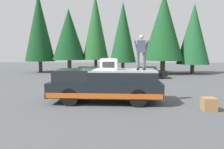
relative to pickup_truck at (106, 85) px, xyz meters
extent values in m
plane|color=#4C4F51|center=(0.28, 0.74, -0.87)|extent=(90.00, 90.00, 0.00)
cube|color=black|center=(0.00, 0.01, -0.17)|extent=(2.00, 5.50, 0.70)
cube|color=#CC5619|center=(0.00, 0.01, -0.37)|extent=(2.01, 5.39, 0.24)
cube|color=black|center=(0.00, 1.52, 0.48)|extent=(1.84, 1.87, 0.60)
cube|color=black|center=(0.00, -0.87, 0.44)|extent=(1.92, 3.19, 0.52)
cube|color=#A8AAAF|center=(0.00, -0.87, 0.74)|extent=(1.94, 3.19, 0.08)
cube|color=#232326|center=(0.00, 2.70, -0.44)|extent=(1.96, 0.16, 0.20)
cube|color=#B2B5BA|center=(0.00, -2.68, -0.44)|extent=(1.96, 0.16, 0.20)
cylinder|color=black|center=(-0.85, 1.60, -0.45)|extent=(0.30, 0.84, 0.84)
cylinder|color=black|center=(0.85, 1.60, -0.45)|extent=(0.30, 0.84, 0.84)
cylinder|color=black|center=(-0.85, -1.59, -0.45)|extent=(0.30, 0.84, 0.84)
cylinder|color=black|center=(0.85, -1.59, -0.45)|extent=(0.30, 0.84, 0.84)
cube|color=silver|center=(0.01, -0.17, 1.04)|extent=(0.64, 0.84, 0.52)
cube|color=#2D2D30|center=(-0.31, -0.17, 1.04)|extent=(0.01, 0.59, 0.29)
cube|color=#99999E|center=(0.01, -0.17, 1.32)|extent=(0.58, 0.76, 0.04)
cylinder|color=#4C515B|center=(-0.10, -1.90, 1.20)|extent=(0.15, 0.15, 0.84)
cube|color=black|center=(-0.14, -1.90, 0.82)|extent=(0.26, 0.11, 0.08)
cylinder|color=#4C515B|center=(-0.10, -1.60, 1.20)|extent=(0.15, 0.15, 0.84)
cube|color=black|center=(-0.14, -1.60, 0.82)|extent=(0.26, 0.11, 0.08)
cube|color=#474C5B|center=(-0.10, -1.75, 1.91)|extent=(0.24, 0.40, 0.58)
sphere|color=beige|center=(-0.10, -1.75, 2.36)|extent=(0.22, 0.22, 0.22)
cylinder|color=#474C5B|center=(-0.13, -1.99, 1.91)|extent=(0.09, 0.23, 0.58)
cylinder|color=#474C5B|center=(-0.13, -1.50, 1.91)|extent=(0.09, 0.23, 0.58)
cube|color=black|center=(10.50, -2.96, -0.38)|extent=(1.64, 4.10, 0.50)
cube|color=#282D38|center=(10.50, -3.06, 0.08)|extent=(1.31, 1.89, 0.42)
cylinder|color=black|center=(9.78, -1.68, -0.56)|extent=(0.20, 0.62, 0.62)
cylinder|color=black|center=(11.22, -1.68, -0.56)|extent=(0.20, 0.62, 0.62)
cylinder|color=black|center=(9.78, -4.23, -0.56)|extent=(0.20, 0.62, 0.62)
cylinder|color=black|center=(11.22, -4.23, -0.56)|extent=(0.20, 0.62, 0.62)
cube|color=white|center=(9.99, 2.76, -0.38)|extent=(1.64, 4.10, 0.50)
cube|color=#282D38|center=(9.99, 2.66, 0.08)|extent=(1.31, 1.89, 0.42)
cylinder|color=black|center=(9.27, 4.03, -0.56)|extent=(0.20, 0.62, 0.62)
cylinder|color=black|center=(10.71, 4.03, -0.56)|extent=(0.20, 0.62, 0.62)
cylinder|color=black|center=(9.27, 1.49, -0.56)|extent=(0.20, 0.62, 0.62)
cylinder|color=black|center=(10.71, 1.49, -0.56)|extent=(0.20, 0.62, 0.62)
cube|color=olive|center=(-1.28, -4.58, -0.59)|extent=(0.56, 0.56, 0.56)
cylinder|color=#4C3826|center=(15.18, -9.00, -0.29)|extent=(0.45, 0.45, 1.17)
cone|color=#1E562D|center=(15.18, -9.00, 3.85)|extent=(3.78, 3.78, 7.12)
cylinder|color=#4C3826|center=(14.93, -5.44, -0.07)|extent=(0.56, 0.56, 1.60)
cone|color=#194C23|center=(14.93, -5.44, 4.68)|extent=(4.68, 4.68, 7.90)
cylinder|color=#4C3826|center=(15.15, -0.65, -0.18)|extent=(0.38, 0.38, 1.38)
cone|color=#194C23|center=(15.15, -0.65, 4.11)|extent=(3.21, 3.21, 7.21)
cylinder|color=#4C3826|center=(15.99, 2.80, -0.04)|extent=(0.39, 0.39, 1.66)
cone|color=#235B28|center=(15.99, 2.80, 4.84)|extent=(3.27, 3.27, 8.12)
cylinder|color=#4C3826|center=(15.41, 6.06, -0.05)|extent=(0.49, 0.49, 1.65)
cone|color=#14421E|center=(15.41, 6.06, 3.91)|extent=(4.07, 4.07, 6.28)
cylinder|color=#4C3826|center=(16.13, 10.12, -0.15)|extent=(0.45, 0.45, 1.44)
cone|color=#14421E|center=(16.13, 10.12, 4.89)|extent=(3.76, 3.76, 8.66)
camera|label=1|loc=(-10.25, -1.00, 1.58)|focal=33.24mm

